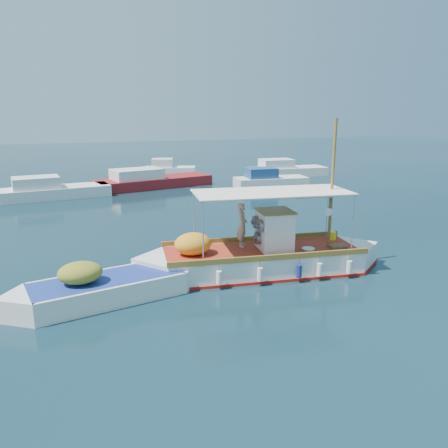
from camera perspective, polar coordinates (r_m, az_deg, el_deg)
name	(u,v)px	position (r m, az deg, el deg)	size (l,w,h in m)	color
ground	(256,266)	(17.44, 4.15, -5.53)	(160.00, 160.00, 0.00)	black
fishing_caique	(260,259)	(16.72, 4.75, -4.54)	(9.64, 3.65, 5.94)	white
dinghy	(106,290)	(14.83, -15.14, -8.28)	(6.55, 2.73, 1.63)	white
bg_boat_nw	(51,192)	(33.37, -21.70, 3.96)	(7.81, 3.29, 1.80)	silver
bg_boat_n	(150,182)	(36.09, -9.61, 5.49)	(9.87, 4.78, 1.80)	maroon
bg_boat_ne	(269,181)	(36.04, 5.88, 5.60)	(6.07, 2.74, 1.80)	silver
bg_boat_e	(285,170)	(43.05, 7.95, 6.95)	(7.75, 3.32, 1.80)	silver
bg_boat_far_n	(168,170)	(43.26, -7.26, 7.01)	(5.24, 3.36, 1.80)	silver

